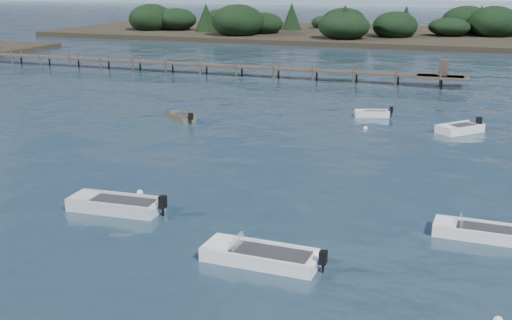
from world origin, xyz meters
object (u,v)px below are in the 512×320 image
at_px(dinghy_mid_white_b, 481,234).
at_px(jetty, 203,65).
at_px(dinghy_mid_grey, 116,207).
at_px(tender_far_white, 372,115).
at_px(dinghy_mid_white_a, 261,258).
at_px(tender_far_grey, 181,118).
at_px(dinghy_extra_a, 460,130).

height_order(dinghy_mid_white_b, jetty, jetty).
bearing_deg(dinghy_mid_white_b, dinghy_mid_grey, -171.11).
bearing_deg(tender_far_white, dinghy_mid_white_a, -88.29).
bearing_deg(tender_far_white, tender_far_grey, -155.12).
relative_size(dinghy_mid_grey, dinghy_mid_white_b, 1.14).
bearing_deg(tender_far_grey, dinghy_mid_white_a, -56.63).
distance_m(tender_far_grey, dinghy_mid_white_b, 27.24).
relative_size(dinghy_mid_white_a, dinghy_extra_a, 1.38).
height_order(dinghy_extra_a, jetty, jetty).
relative_size(tender_far_grey, dinghy_mid_white_b, 0.70).
height_order(tender_far_white, jetty, jetty).
xyz_separation_m(dinghy_extra_a, dinghy_mid_white_b, (1.94, -19.17, -0.02)).
distance_m(dinghy_mid_grey, dinghy_extra_a, 25.85).
relative_size(tender_far_white, dinghy_mid_grey, 0.62).
height_order(tender_far_grey, dinghy_mid_grey, dinghy_mid_grey).
distance_m(dinghy_extra_a, jetty, 34.38).
xyz_separation_m(dinghy_mid_white_a, jetty, (-22.62, 43.85, 0.84)).
xyz_separation_m(dinghy_mid_white_a, dinghy_mid_white_b, (7.81, 5.45, -0.01)).
distance_m(dinghy_mid_white_a, tender_far_grey, 25.78).
distance_m(dinghy_mid_white_a, jetty, 49.35).
relative_size(tender_far_white, dinghy_mid_white_b, 0.71).
bearing_deg(jetty, tender_far_white, -36.50).
distance_m(dinghy_mid_white_b, jetty, 49.01).
height_order(dinghy_mid_grey, jetty, jetty).
bearing_deg(dinghy_mid_white_a, dinghy_mid_grey, 160.32).
bearing_deg(dinghy_mid_white_a, tender_far_grey, 123.37).
bearing_deg(dinghy_extra_a, jetty, 145.97).
distance_m(tender_far_white, dinghy_mid_grey, 25.86).
xyz_separation_m(tender_far_grey, dinghy_mid_white_b, (21.99, -16.09, -0.01)).
height_order(dinghy_extra_a, dinghy_mid_white_b, dinghy_extra_a).
bearing_deg(dinghy_mid_grey, tender_far_grey, 107.77).
relative_size(dinghy_mid_grey, jetty, 0.07).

